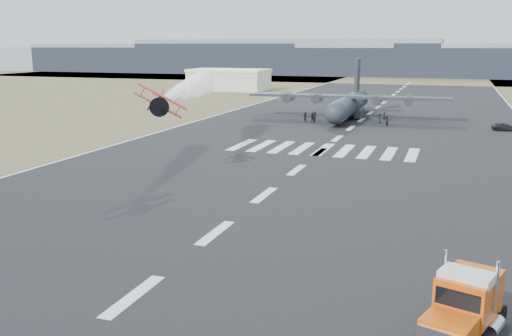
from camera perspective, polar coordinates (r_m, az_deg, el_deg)
The scene contains 21 objects.
ground at distance 34.40m, azimuth -12.16°, elevation -12.42°, with size 500.00×500.00×0.00m, color black.
scrub_far at distance 257.47m, azimuth 15.57°, elevation 8.59°, with size 500.00×80.00×0.00m, color brown.
runway_markings at distance 89.26m, azimuth 8.12°, elevation 2.93°, with size 60.00×260.00×0.01m, color silver, non-canonical shape.
ridge_seg_a at distance 356.34m, azimuth -17.62°, elevation 10.39°, with size 150.00×50.00×13.00m, color slate.
ridge_seg_b at distance 321.97m, azimuth -8.12°, elevation 10.88°, with size 150.00×50.00×15.00m, color slate.
ridge_seg_c at distance 298.01m, azimuth 3.28°, elevation 11.07°, with size 150.00×50.00×17.00m, color slate.
ridge_seg_d at distance 287.12m, azimuth 16.05°, elevation 10.19°, with size 150.00×50.00×13.00m, color slate.
hangar_left at distance 185.09m, azimuth -2.72°, elevation 8.84°, with size 24.50×14.50×6.70m.
semi_truck at distance 30.42m, azimuth 20.14°, elevation -12.77°, with size 4.49×7.90×3.48m.
aerobatic_biplane at distance 64.88m, azimuth -9.68°, elevation 6.60°, with size 5.36×5.67×4.33m.
smoke_trail at distance 87.56m, azimuth -5.97°, elevation 8.23°, with size 8.83×27.37×3.83m.
transport_aircraft at distance 115.02m, azimuth 9.26°, elevation 6.42°, with size 39.17×32.29×11.34m.
support_vehicle at distance 105.61m, azimuth 23.71°, elevation 3.79°, with size 2.11×4.58×1.27m, color black.
crew_a at distance 106.81m, azimuth 5.86°, elevation 4.98°, with size 0.65×0.53×1.77m, color black.
crew_b at distance 104.93m, azimuth 12.91°, elevation 4.61°, with size 0.86×0.53×1.78m, color black.
crew_c at distance 110.76m, azimuth 5.90°, elevation 5.23°, with size 1.14×0.53×1.76m, color black.
crew_d at distance 110.43m, azimuth 9.32°, elevation 5.06°, with size 0.92×0.47×1.57m, color black.
crew_e at distance 108.04m, azimuth 12.25°, elevation 4.87°, with size 0.91×0.56×1.86m, color black.
crew_f at distance 107.73m, azimuth 5.68°, elevation 5.07°, with size 1.74×0.56×1.87m, color black.
crew_g at distance 111.18m, azimuth 12.70°, elevation 5.02°, with size 0.64×0.53×1.76m, color black.
crew_h at distance 108.03m, azimuth 4.95°, elevation 5.10°, with size 0.91×0.56×1.87m, color black.
Camera 1 is at (16.70, -26.54, 14.16)m, focal length 40.00 mm.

